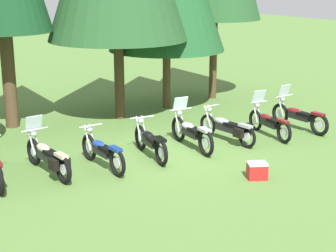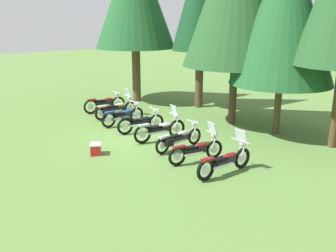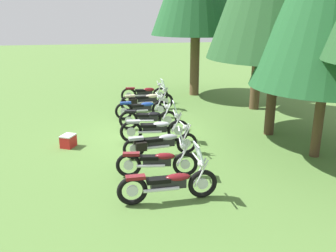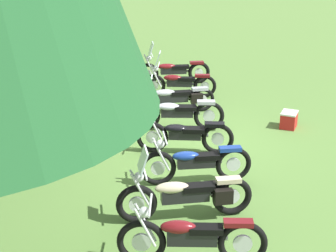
{
  "view_description": "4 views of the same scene",
  "coord_description": "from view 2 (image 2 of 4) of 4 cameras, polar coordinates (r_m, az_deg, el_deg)",
  "views": [
    {
      "loc": [
        -8.18,
        -12.02,
        4.88
      ],
      "look_at": [
        -0.11,
        -0.09,
        0.83
      ],
      "focal_mm": 58.31,
      "sensor_mm": 36.0,
      "label": 1
    },
    {
      "loc": [
        12.86,
        -8.67,
        4.95
      ],
      "look_at": [
        1.38,
        -0.05,
        0.76
      ],
      "focal_mm": 41.1,
      "sensor_mm": 36.0,
      "label": 2
    },
    {
      "loc": [
        12.18,
        -1.87,
        4.19
      ],
      "look_at": [
        0.95,
        0.42,
        0.59
      ],
      "focal_mm": 38.79,
      "sensor_mm": 36.0,
      "label": 3
    },
    {
      "loc": [
        -11.54,
        1.49,
        4.9
      ],
      "look_at": [
        -1.04,
        0.41,
        0.82
      ],
      "focal_mm": 57.0,
      "sensor_mm": 36.0,
      "label": 4
    }
  ],
  "objects": [
    {
      "name": "motorcycle_1",
      "position": [
        19.15,
        -7.76,
        2.58
      ],
      "size": [
        0.73,
        2.41,
        1.37
      ],
      "rotation": [
        0.0,
        0.0,
        1.63
      ],
      "color": "black",
      "rests_on": "ground_plane"
    },
    {
      "name": "pine_tree_3",
      "position": [
        16.52,
        17.04,
        16.15
      ],
      "size": [
        4.24,
        4.24,
        8.07
      ],
      "color": "#4C3823",
      "rests_on": "ground_plane"
    },
    {
      "name": "motorcycle_5",
      "position": [
        14.52,
        1.52,
        -1.85
      ],
      "size": [
        0.66,
        2.33,
        0.98
      ],
      "rotation": [
        0.0,
        0.0,
        1.65
      ],
      "color": "black",
      "rests_on": "ground_plane"
    },
    {
      "name": "motorcycle_0",
      "position": [
        20.36,
        -9.33,
        3.33
      ],
      "size": [
        0.67,
        2.27,
        1.03
      ],
      "rotation": [
        0.0,
        0.0,
        1.44
      ],
      "color": "black",
      "rests_on": "ground_plane"
    },
    {
      "name": "ground_plane",
      "position": [
        16.28,
        -2.78,
        -1.44
      ],
      "size": [
        80.0,
        80.0,
        0.0
      ],
      "primitive_type": "plane",
      "color": "#547A38"
    },
    {
      "name": "motorcycle_7",
      "position": [
        12.44,
        8.52,
        -5.11
      ],
      "size": [
        0.78,
        2.36,
        1.36
      ],
      "rotation": [
        0.0,
        0.0,
        1.58
      ],
      "color": "black",
      "rests_on": "ground_plane"
    },
    {
      "name": "motorcycle_4",
      "position": [
        15.54,
        -1.1,
        -0.42
      ],
      "size": [
        0.69,
        2.34,
        1.39
      ],
      "rotation": [
        0.0,
        0.0,
        1.45
      ],
      "color": "black",
      "rests_on": "ground_plane"
    },
    {
      "name": "motorcycle_3",
      "position": [
        16.66,
        -4.0,
        0.55
      ],
      "size": [
        0.72,
        2.17,
        1.01
      ],
      "rotation": [
        0.0,
        0.0,
        1.4
      ],
      "color": "black",
      "rests_on": "ground_plane"
    },
    {
      "name": "motorcycle_6",
      "position": [
        13.33,
        4.34,
        -3.51
      ],
      "size": [
        0.62,
        2.17,
        1.35
      ],
      "rotation": [
        0.0,
        0.0,
        1.41
      ],
      "color": "black",
      "rests_on": "ground_plane"
    },
    {
      "name": "motorcycle_2",
      "position": [
        17.87,
        -6.66,
        1.56
      ],
      "size": [
        0.67,
        2.24,
        1.02
      ],
      "rotation": [
        0.0,
        0.0,
        1.59
      ],
      "color": "black",
      "rests_on": "ground_plane"
    },
    {
      "name": "picnic_cooler",
      "position": [
        14.32,
        -10.68,
        -3.37
      ],
      "size": [
        0.6,
        0.56,
        0.41
      ],
      "color": "red",
      "rests_on": "ground_plane"
    }
  ]
}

